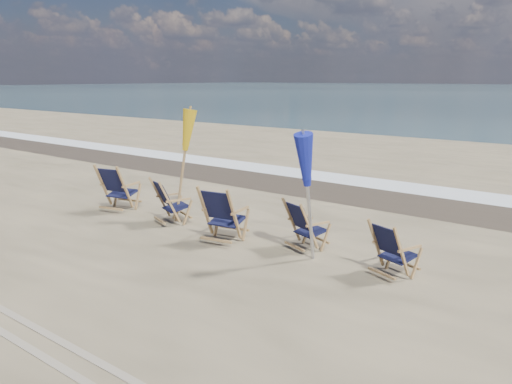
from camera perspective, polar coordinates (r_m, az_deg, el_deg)
surf_foam at (r=14.67m, az=14.53°, el=0.84°), size 200.00×1.40×0.01m
wet_sand_strip at (r=13.33m, az=12.02°, el=-0.23°), size 200.00×2.60×0.00m
beach_chair_0 at (r=11.44m, az=-14.75°, el=0.29°), size 0.86×0.93×1.10m
beach_chair_1 at (r=10.18m, az=-9.86°, el=-1.39°), size 0.84×0.88×0.97m
beach_chair_2 at (r=8.91m, az=-2.53°, el=-2.87°), size 0.83×0.90×1.10m
beach_chair_3 at (r=8.55m, az=6.10°, el=-4.21°), size 0.79×0.83×0.93m
beach_chair_4 at (r=7.65m, az=16.27°, el=-6.87°), size 0.76×0.80×0.90m
umbrella_yellow at (r=10.45m, az=-8.53°, el=6.39°), size 0.30×0.30×2.34m
umbrella_blue at (r=7.87m, az=6.18°, el=3.32°), size 0.30×0.30×2.20m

